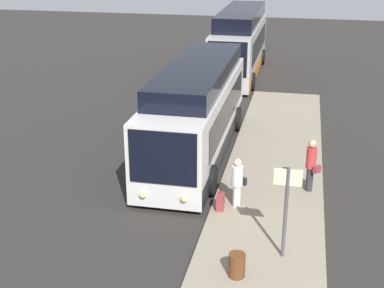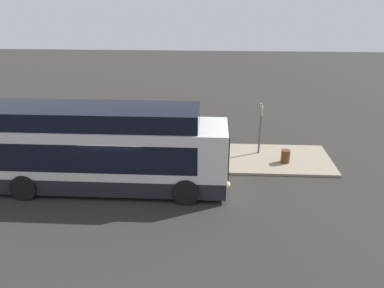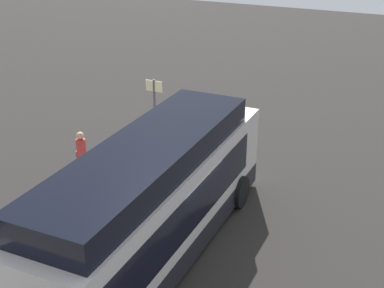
{
  "view_description": "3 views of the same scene",
  "coord_description": "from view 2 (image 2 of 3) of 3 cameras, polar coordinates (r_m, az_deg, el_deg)",
  "views": [
    {
      "loc": [
        19.21,
        4.18,
        8.35
      ],
      "look_at": [
        3.1,
        0.77,
        1.88
      ],
      "focal_mm": 50.0,
      "sensor_mm": 36.0,
      "label": 1
    },
    {
      "loc": [
        3.93,
        -14.16,
        8.09
      ],
      "look_at": [
        3.1,
        0.77,
        1.88
      ],
      "focal_mm": 35.0,
      "sensor_mm": 36.0,
      "label": 2
    },
    {
      "loc": [
        -11.83,
        -6.14,
        9.35
      ],
      "look_at": [
        3.1,
        0.77,
        1.88
      ],
      "focal_mm": 50.0,
      "sensor_mm": 36.0,
      "label": 3
    }
  ],
  "objects": [
    {
      "name": "bus_lead",
      "position": [
        16.35,
        -13.29,
        -1.22
      ],
      "size": [
        10.45,
        2.76,
        3.67
      ],
      "color": "silver",
      "rests_on": "ground"
    },
    {
      "name": "platform",
      "position": [
        19.7,
        -8.61,
        -1.79
      ],
      "size": [
        20.0,
        3.58,
        0.12
      ],
      "color": "gray",
      "rests_on": "ground"
    },
    {
      "name": "ground",
      "position": [
        16.78,
        -10.85,
        -6.74
      ],
      "size": [
        80.0,
        80.0,
        0.0
      ],
      "primitive_type": "plane",
      "color": "#2B2826"
    },
    {
      "name": "passenger_waiting",
      "position": [
        18.01,
        2.56,
        -0.58
      ],
      "size": [
        0.62,
        0.54,
        1.67
      ],
      "rotation": [
        0.0,
        0.0,
        1.05
      ],
      "color": "silver",
      "rests_on": "platform"
    },
    {
      "name": "trash_bin",
      "position": [
        19.05,
        14.05,
        -1.83
      ],
      "size": [
        0.44,
        0.44,
        0.65
      ],
      "color": "#593319",
      "rests_on": "platform"
    },
    {
      "name": "sign_post",
      "position": [
        19.4,
        10.41,
        3.24
      ],
      "size": [
        0.1,
        0.74,
        2.65
      ],
      "color": "#4C4C51",
      "rests_on": "platform"
    },
    {
      "name": "suitcase",
      "position": [
        17.82,
        3.69,
        -3.02
      ],
      "size": [
        0.32,
        0.23,
        0.82
      ],
      "color": "maroon",
      "rests_on": "platform"
    },
    {
      "name": "passenger_boarding",
      "position": [
        20.17,
        -2.01,
        2.41
      ],
      "size": [
        0.57,
        0.59,
        1.86
      ],
      "rotation": [
        0.0,
        0.0,
        -0.69
      ],
      "color": "#2D2D33",
      "rests_on": "platform"
    }
  ]
}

